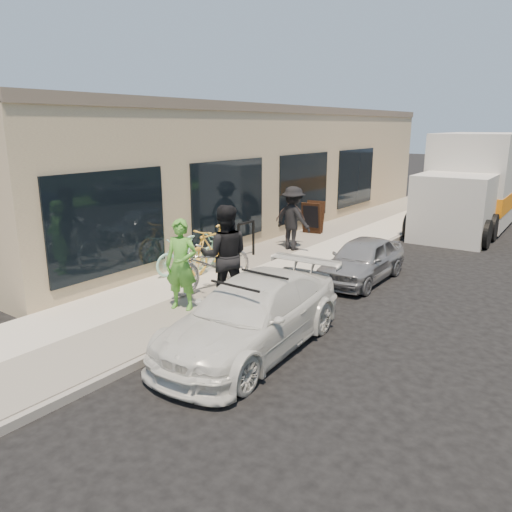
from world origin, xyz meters
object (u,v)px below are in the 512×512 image
Objects in this scene: moving_truck at (472,186)px; tandem_bike at (212,264)px; woman_rider at (181,265)px; sedan_silver at (362,260)px; cruiser_bike_a at (183,255)px; man_standing at (225,256)px; cruiser_bike_c at (213,248)px; bike_rack at (246,236)px; bystander_b at (290,220)px; cruiser_bike_b at (223,247)px; bystander_a at (293,218)px; sedan_white at (252,315)px; sandwich_board at (313,217)px.

tandem_bike is (-2.52, -11.26, -0.76)m from moving_truck.
sedan_silver is at bearing 46.91° from woman_rider.
moving_truck is 4.60× the size of cruiser_bike_a.
cruiser_bike_c is (-1.77, 1.66, -0.44)m from man_standing.
bike_rack is 0.66× the size of bystander_b.
cruiser_bike_b is 2.43m from bystander_a.
bystander_b is at bearing 96.89° from cruiser_bike_a.
man_standing is 2.47m from cruiser_bike_a.
bystander_b is at bearing 110.69° from tandem_bike.
bike_rack is 3.71m from man_standing.
man_standing is at bearing -59.15° from bike_rack.
sedan_white is 2.83m from tandem_bike.
man_standing reaches higher than cruiser_bike_c.
sedan_white is at bearing -104.62° from bystander_b.
bystander_a reaches higher than sedan_white.
man_standing is at bearing -47.16° from cruiser_bike_c.
bystander_b is (0.31, 2.77, 0.33)m from cruiser_bike_b.
cruiser_bike_a is 3.71m from bystander_a.
cruiser_bike_c is (-3.47, -10.16, -0.78)m from moving_truck.
bystander_b is (-1.22, 5.81, -0.14)m from woman_rider.
bystander_b is at bearing -110.93° from man_standing.
sedan_white is 4.22m from cruiser_bike_a.
woman_rider is 1.17× the size of cruiser_bike_a.
moving_truck is 3.82× the size of bystander_a.
sedan_white is 0.61× the size of moving_truck.
tandem_bike is at bearing -67.66° from bike_rack.
sedan_silver is 2.95m from bystander_a.
sedan_silver is 2.05× the size of bystander_b.
cruiser_bike_c is (0.24, -5.29, 0.03)m from sandwich_board.
bike_rack is at bearing 124.54° from sedan_white.
sedan_white is at bearing -17.49° from cruiser_bike_a.
moving_truck reaches higher than woman_rider.
bike_rack reaches higher than sedan_silver.
sedan_white is 4.93m from cruiser_bike_b.
bike_rack is 1.60m from bystander_a.
woman_rider is at bearing 107.96° from bystander_a.
woman_rider is at bearing 13.33° from man_standing.
bike_rack is 0.23× the size of sedan_white.
sedan_white is 2.10× the size of man_standing.
cruiser_bike_a is 1.32m from cruiser_bike_b.
sedan_silver is 8.39m from moving_truck.
sandwich_board is 0.56× the size of cruiser_bike_c.
moving_truck reaches higher than bike_rack.
bike_rack is at bearing -174.93° from sedan_silver.
man_standing is (0.82, -0.56, 0.42)m from tandem_bike.
bike_rack is at bearing -114.86° from moving_truck.
bystander_b is (-3.21, 6.22, 0.29)m from sedan_white.
sedan_silver is at bearing -56.37° from sandwich_board.
cruiser_bike_b is (-0.15, -0.80, -0.18)m from bike_rack.
cruiser_bike_b is at bearing -162.19° from sedan_silver.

